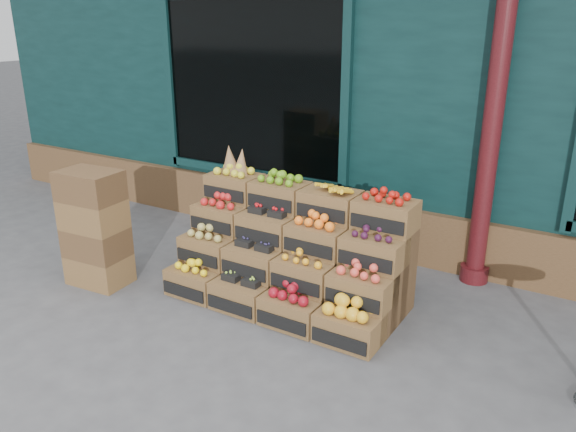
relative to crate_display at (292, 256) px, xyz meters
The scene contains 5 objects.
ground 0.92m from the crate_display, 74.83° to the right, with size 60.00×60.00×0.00m, color #48484B.
shop_facade 4.76m from the crate_display, 87.14° to the left, with size 12.00×6.24×4.80m.
crate_display is the anchor object (origin of this frame).
spare_crates 1.96m from the crate_display, 157.82° to the right, with size 0.61×0.45×1.16m.
shopkeeper 2.83m from the crate_display, 128.19° to the left, with size 0.78×0.51×2.13m, color #1E6923.
Camera 1 is at (2.26, -3.36, 2.55)m, focal length 35.00 mm.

